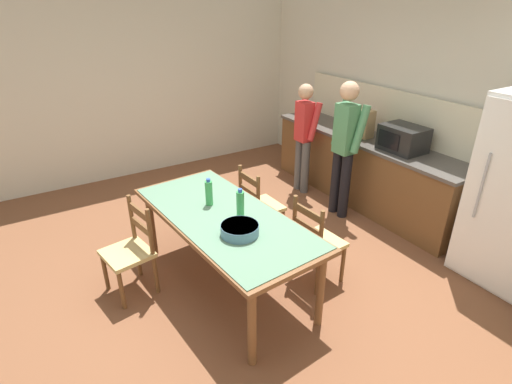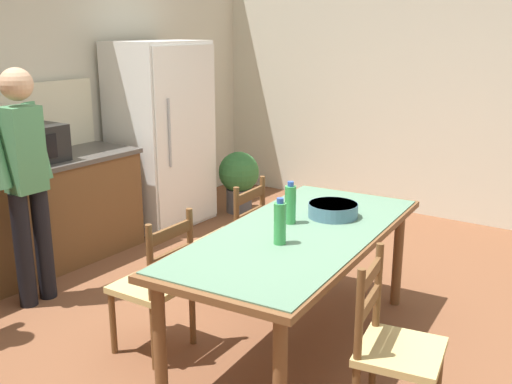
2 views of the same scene
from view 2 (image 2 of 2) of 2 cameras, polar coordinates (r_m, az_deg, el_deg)
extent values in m
plane|color=brown|center=(4.04, 0.55, -13.74)|extent=(8.32, 8.32, 0.00)
cube|color=beige|center=(6.51, 17.14, 10.25)|extent=(0.12, 5.20, 2.90)
cube|color=white|center=(6.12, -9.09, 5.42)|extent=(0.90, 0.68, 1.84)
cube|color=white|center=(5.89, -6.59, 5.11)|extent=(0.86, 0.02, 1.77)
cylinder|color=#A5AAB2|center=(5.66, -8.24, 5.57)|extent=(0.02, 0.02, 0.64)
cube|color=black|center=(5.15, -20.68, 4.25)|extent=(0.50, 0.38, 0.30)
cube|color=black|center=(4.97, -19.84, 3.94)|extent=(0.30, 0.01, 0.19)
cylinder|color=brown|center=(2.93, 2.28, -17.85)|extent=(0.07, 0.07, 0.74)
cylinder|color=brown|center=(4.46, 13.35, -6.03)|extent=(0.07, 0.07, 0.74)
cylinder|color=brown|center=(3.26, -9.13, -14.23)|extent=(0.07, 0.07, 0.74)
cylinder|color=brown|center=(4.69, 5.05, -4.57)|extent=(0.07, 0.07, 0.74)
cube|color=brown|center=(3.64, 4.13, -4.12)|extent=(2.10, 1.07, 0.04)
cube|color=#567A60|center=(3.63, 4.14, -3.77)|extent=(2.02, 1.03, 0.01)
cylinder|color=green|center=(3.37, 2.29, -3.03)|extent=(0.07, 0.07, 0.24)
cylinder|color=#2D51B2|center=(3.33, 2.32, -0.83)|extent=(0.04, 0.04, 0.03)
cylinder|color=green|center=(3.72, 3.29, -1.23)|extent=(0.07, 0.07, 0.24)
cylinder|color=#2D51B2|center=(3.69, 3.32, 0.78)|extent=(0.04, 0.04, 0.03)
cylinder|color=slate|center=(3.90, 7.34, -1.72)|extent=(0.32, 0.32, 0.09)
cylinder|color=slate|center=(3.89, 7.36, -1.23)|extent=(0.31, 0.31, 0.02)
cylinder|color=brown|center=(3.38, 16.93, -16.85)|extent=(0.04, 0.04, 0.41)
cylinder|color=brown|center=(3.43, 11.09, -15.96)|extent=(0.04, 0.04, 0.41)
cube|color=tan|center=(3.13, 13.60, -14.58)|extent=(0.48, 0.47, 0.04)
cylinder|color=brown|center=(2.89, 9.82, -11.43)|extent=(0.04, 0.04, 0.46)
cylinder|color=brown|center=(3.21, 11.54, -8.69)|extent=(0.04, 0.04, 0.46)
cube|color=brown|center=(2.99, 10.85, -7.77)|extent=(0.36, 0.09, 0.07)
cube|color=brown|center=(3.06, 10.71, -10.38)|extent=(0.36, 0.09, 0.07)
cylinder|color=brown|center=(4.79, -2.95, -6.19)|extent=(0.04, 0.04, 0.41)
cylinder|color=brown|center=(4.52, -5.49, -7.63)|extent=(0.04, 0.04, 0.41)
cylinder|color=brown|center=(4.62, 0.59, -6.99)|extent=(0.04, 0.04, 0.41)
cylinder|color=brown|center=(4.34, -1.81, -8.56)|extent=(0.04, 0.04, 0.41)
cube|color=tan|center=(4.48, -2.44, -4.67)|extent=(0.45, 0.43, 0.04)
cylinder|color=brown|center=(4.46, 0.61, -1.36)|extent=(0.04, 0.04, 0.46)
cylinder|color=brown|center=(4.17, -1.87, -2.60)|extent=(0.04, 0.04, 0.46)
cube|color=brown|center=(4.28, -0.59, -0.31)|extent=(0.36, 0.05, 0.07)
cube|color=brown|center=(4.32, -0.58, -2.25)|extent=(0.36, 0.05, 0.07)
cylinder|color=brown|center=(4.12, -9.82, -10.21)|extent=(0.04, 0.04, 0.41)
cylinder|color=brown|center=(3.89, -13.47, -12.03)|extent=(0.04, 0.04, 0.41)
cylinder|color=brown|center=(3.92, -6.07, -11.48)|extent=(0.04, 0.04, 0.41)
cylinder|color=brown|center=(3.68, -9.68, -13.54)|extent=(0.04, 0.04, 0.41)
cube|color=tan|center=(3.80, -9.91, -8.76)|extent=(0.43, 0.41, 0.04)
cylinder|color=brown|center=(3.72, -6.28, -4.96)|extent=(0.04, 0.04, 0.46)
cylinder|color=brown|center=(3.47, -10.04, -6.67)|extent=(0.04, 0.04, 0.46)
cube|color=brown|center=(3.55, -8.17, -3.85)|extent=(0.36, 0.03, 0.07)
cube|color=brown|center=(3.60, -8.08, -6.13)|extent=(0.36, 0.03, 0.07)
cylinder|color=black|center=(4.62, -21.26, -5.23)|extent=(0.13, 0.13, 0.85)
cylinder|color=black|center=(4.70, -19.59, -4.68)|extent=(0.13, 0.13, 0.85)
cube|color=#478456|center=(4.47, -21.29, 3.79)|extent=(0.24, 0.19, 0.60)
sphere|color=tan|center=(4.41, -21.87, 9.51)|extent=(0.23, 0.23, 0.23)
cylinder|color=#478456|center=(4.61, -20.11, 4.58)|extent=(0.10, 0.23, 0.57)
cylinder|color=#4C4C51|center=(6.57, -1.62, -0.77)|extent=(0.28, 0.28, 0.26)
sphere|color=#337038|center=(6.49, -1.64, 1.92)|extent=(0.44, 0.44, 0.44)
camera|label=1|loc=(5.84, 33.38, 18.89)|focal=28.00mm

